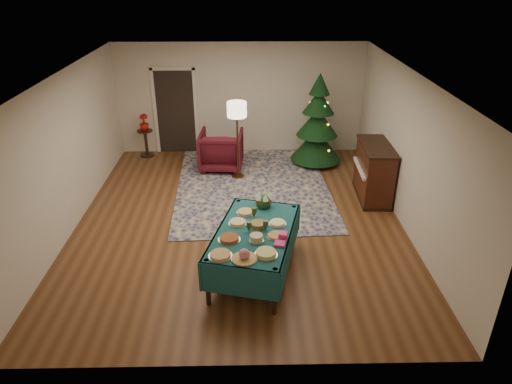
{
  "coord_description": "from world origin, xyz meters",
  "views": [
    {
      "loc": [
        0.16,
        -7.46,
        4.34
      ],
      "look_at": [
        0.3,
        -0.76,
        0.95
      ],
      "focal_mm": 32.0,
      "sensor_mm": 36.0,
      "label": 1
    }
  ],
  "objects_px": {
    "piano": "(374,172)",
    "gift_box": "(283,236)",
    "armchair": "(221,148)",
    "floor_lamp": "(237,114)",
    "buffet_table": "(254,239)",
    "side_table": "(146,144)",
    "potted_plant": "(144,126)",
    "christmas_tree": "(317,124)"
  },
  "relations": [
    {
      "from": "buffet_table",
      "to": "side_table",
      "type": "relative_size",
      "value": 3.2
    },
    {
      "from": "floor_lamp",
      "to": "piano",
      "type": "height_order",
      "value": "floor_lamp"
    },
    {
      "from": "buffet_table",
      "to": "piano",
      "type": "bearing_deg",
      "value": 45.75
    },
    {
      "from": "side_table",
      "to": "piano",
      "type": "bearing_deg",
      "value": -24.74
    },
    {
      "from": "potted_plant",
      "to": "christmas_tree",
      "type": "distance_m",
      "value": 4.18
    },
    {
      "from": "floor_lamp",
      "to": "potted_plant",
      "type": "bearing_deg",
      "value": 150.22
    },
    {
      "from": "buffet_table",
      "to": "piano",
      "type": "height_order",
      "value": "piano"
    },
    {
      "from": "armchair",
      "to": "buffet_table",
      "type": "bearing_deg",
      "value": 103.67
    },
    {
      "from": "potted_plant",
      "to": "gift_box",
      "type": "bearing_deg",
      "value": -59.32
    },
    {
      "from": "armchair",
      "to": "christmas_tree",
      "type": "relative_size",
      "value": 0.46
    },
    {
      "from": "buffet_table",
      "to": "armchair",
      "type": "bearing_deg",
      "value": 99.82
    },
    {
      "from": "side_table",
      "to": "potted_plant",
      "type": "distance_m",
      "value": 0.46
    },
    {
      "from": "armchair",
      "to": "floor_lamp",
      "type": "height_order",
      "value": "floor_lamp"
    },
    {
      "from": "armchair",
      "to": "potted_plant",
      "type": "xyz_separation_m",
      "value": [
        -1.9,
        0.79,
        0.29
      ]
    },
    {
      "from": "floor_lamp",
      "to": "side_table",
      "type": "xyz_separation_m",
      "value": [
        -2.29,
        1.31,
        -1.14
      ]
    },
    {
      "from": "side_table",
      "to": "potted_plant",
      "type": "height_order",
      "value": "potted_plant"
    },
    {
      "from": "armchair",
      "to": "side_table",
      "type": "distance_m",
      "value": 2.07
    },
    {
      "from": "gift_box",
      "to": "side_table",
      "type": "distance_m",
      "value": 5.92
    },
    {
      "from": "armchair",
      "to": "potted_plant",
      "type": "bearing_deg",
      "value": -18.83
    },
    {
      "from": "gift_box",
      "to": "buffet_table",
      "type": "bearing_deg",
      "value": 150.43
    },
    {
      "from": "armchair",
      "to": "floor_lamp",
      "type": "relative_size",
      "value": 0.57
    },
    {
      "from": "potted_plant",
      "to": "christmas_tree",
      "type": "relative_size",
      "value": 0.19
    },
    {
      "from": "gift_box",
      "to": "christmas_tree",
      "type": "bearing_deg",
      "value": 76.09
    },
    {
      "from": "buffet_table",
      "to": "piano",
      "type": "xyz_separation_m",
      "value": [
        2.45,
        2.51,
        -0.05
      ]
    },
    {
      "from": "floor_lamp",
      "to": "buffet_table",
      "type": "bearing_deg",
      "value": -84.96
    },
    {
      "from": "gift_box",
      "to": "side_table",
      "type": "bearing_deg",
      "value": 120.68
    },
    {
      "from": "side_table",
      "to": "piano",
      "type": "xyz_separation_m",
      "value": [
        5.05,
        -2.33,
        0.23
      ]
    },
    {
      "from": "gift_box",
      "to": "potted_plant",
      "type": "height_order",
      "value": "potted_plant"
    },
    {
      "from": "buffet_table",
      "to": "potted_plant",
      "type": "xyz_separation_m",
      "value": [
        -2.6,
        4.84,
        0.18
      ]
    },
    {
      "from": "gift_box",
      "to": "floor_lamp",
      "type": "relative_size",
      "value": 0.07
    },
    {
      "from": "buffet_table",
      "to": "gift_box",
      "type": "height_order",
      "value": "gift_box"
    },
    {
      "from": "gift_box",
      "to": "potted_plant",
      "type": "relative_size",
      "value": 0.29
    },
    {
      "from": "potted_plant",
      "to": "side_table",
      "type": "bearing_deg",
      "value": 0.0
    },
    {
      "from": "side_table",
      "to": "armchair",
      "type": "bearing_deg",
      "value": -22.68
    },
    {
      "from": "christmas_tree",
      "to": "piano",
      "type": "bearing_deg",
      "value": -63.26
    },
    {
      "from": "piano",
      "to": "gift_box",
      "type": "bearing_deg",
      "value": -126.62
    },
    {
      "from": "side_table",
      "to": "piano",
      "type": "height_order",
      "value": "piano"
    },
    {
      "from": "potted_plant",
      "to": "christmas_tree",
      "type": "xyz_separation_m",
      "value": [
        4.14,
        -0.52,
        0.19
      ]
    },
    {
      "from": "gift_box",
      "to": "christmas_tree",
      "type": "relative_size",
      "value": 0.06
    },
    {
      "from": "buffet_table",
      "to": "potted_plant",
      "type": "relative_size",
      "value": 5.25
    },
    {
      "from": "floor_lamp",
      "to": "christmas_tree",
      "type": "distance_m",
      "value": 2.07
    },
    {
      "from": "floor_lamp",
      "to": "potted_plant",
      "type": "height_order",
      "value": "floor_lamp"
    }
  ]
}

